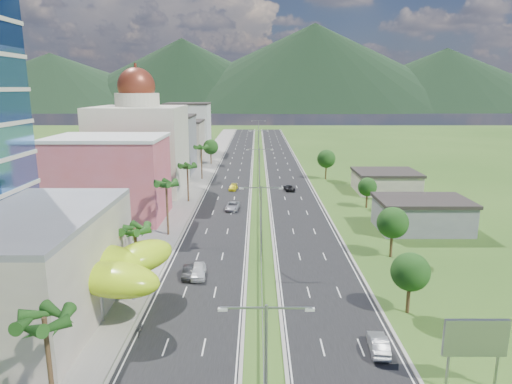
{
  "coord_description": "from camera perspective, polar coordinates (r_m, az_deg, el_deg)",
  "views": [
    {
      "loc": [
        -0.58,
        -51.07,
        24.2
      ],
      "look_at": [
        -0.76,
        23.94,
        7.0
      ],
      "focal_mm": 32.0,
      "sensor_mm": 36.0,
      "label": 1
    }
  ],
  "objects": [
    {
      "name": "road_left",
      "position": [
        143.3,
        -2.64,
        3.19
      ],
      "size": [
        11.0,
        260.0,
        0.04
      ],
      "primitive_type": "cube",
      "color": "black",
      "rests_on": "ground"
    },
    {
      "name": "palm_tree_c",
      "position": [
        76.22,
        -11.16,
        0.78
      ],
      "size": [
        3.6,
        3.6,
        9.6
      ],
      "color": "#47301C",
      "rests_on": "ground"
    },
    {
      "name": "palm_tree_b",
      "position": [
        57.73,
        -14.9,
        -4.81
      ],
      "size": [
        3.6,
        3.6,
        8.1
      ],
      "color": "#47301C",
      "rests_on": "ground"
    },
    {
      "name": "leafy_tree_ra",
      "position": [
        52.68,
        18.73,
        -9.45
      ],
      "size": [
        4.2,
        4.2,
        6.9
      ],
      "color": "#47301C",
      "rests_on": "ground"
    },
    {
      "name": "midrise_grey",
      "position": [
        134.69,
        -11.24,
        5.76
      ],
      "size": [
        16.0,
        15.0,
        16.0
      ],
      "primitive_type": "cube",
      "color": "slate",
      "rests_on": "ground"
    },
    {
      "name": "midrise_white",
      "position": [
        178.69,
        -8.45,
        7.9
      ],
      "size": [
        16.0,
        15.0,
        18.0
      ],
      "primitive_type": "cube",
      "color": "silver",
      "rests_on": "ground"
    },
    {
      "name": "palm_tree_a",
      "position": [
        36.47,
        -24.9,
        -14.72
      ],
      "size": [
        3.6,
        3.6,
        9.1
      ],
      "color": "#47301C",
      "rests_on": "ground"
    },
    {
      "name": "car_yellow_far_left",
      "position": [
        110.33,
        -2.87,
        0.59
      ],
      "size": [
        2.24,
        4.57,
        1.28
      ],
      "primitive_type": "imported",
      "rotation": [
        0.0,
        0.0,
        -0.1
      ],
      "color": "yellow",
      "rests_on": "road_left"
    },
    {
      "name": "car_silver_mid_left",
      "position": [
        92.4,
        -2.95,
        -1.77
      ],
      "size": [
        3.02,
        5.69,
        1.53
      ],
      "primitive_type": "imported",
      "rotation": [
        0.0,
        0.0,
        -0.09
      ],
      "color": "#AAABB2",
      "rests_on": "road_left"
    },
    {
      "name": "car_white_near_left",
      "position": [
        60.85,
        -7.21,
        -9.76
      ],
      "size": [
        2.2,
        4.86,
        1.62
      ],
      "primitive_type": "imported",
      "rotation": [
        0.0,
        0.0,
        0.06
      ],
      "color": "white",
      "rests_on": "road_left"
    },
    {
      "name": "streetlight_median_c",
      "position": [
        102.57,
        0.46,
        3.12
      ],
      "size": [
        6.04,
        0.25,
        11.0
      ],
      "color": "gray",
      "rests_on": "ground"
    },
    {
      "name": "leafy_tree_lfar",
      "position": [
        148.01,
        -5.68,
        5.63
      ],
      "size": [
        4.9,
        4.9,
        8.05
      ],
      "color": "#47301C",
      "rests_on": "ground"
    },
    {
      "name": "road_right",
      "position": [
        143.36,
        3.37,
        3.18
      ],
      "size": [
        11.0,
        260.0,
        0.04
      ],
      "primitive_type": "cube",
      "color": "black",
      "rests_on": "ground"
    },
    {
      "name": "streetlight_median_e",
      "position": [
        191.87,
        0.31,
        7.7
      ],
      "size": [
        6.04,
        0.25,
        11.0
      ],
      "color": "gray",
      "rests_on": "ground"
    },
    {
      "name": "car_silver_right",
      "position": [
        46.41,
        15.06,
        -17.86
      ],
      "size": [
        2.02,
        4.71,
        1.51
      ],
      "primitive_type": "imported",
      "rotation": [
        0.0,
        0.0,
        3.05
      ],
      "color": "#96989D",
      "rests_on": "road_right"
    },
    {
      "name": "car_dark_left",
      "position": [
        61.1,
        -8.42,
        -9.83
      ],
      "size": [
        1.57,
        4.18,
        1.36
      ],
      "primitive_type": "imported",
      "rotation": [
        0.0,
        0.0,
        0.03
      ],
      "color": "black",
      "rests_on": "road_left"
    },
    {
      "name": "leafy_tree_rb",
      "position": [
        68.73,
        16.72,
        -3.72
      ],
      "size": [
        4.55,
        4.55,
        7.47
      ],
      "color": "#47301C",
      "rests_on": "ground"
    },
    {
      "name": "palm_tree_d",
      "position": [
        98.64,
        -8.58,
        3.05
      ],
      "size": [
        3.6,
        3.6,
        8.6
      ],
      "color": "#47301C",
      "rests_on": "ground"
    },
    {
      "name": "sidewalk_left",
      "position": [
        144.06,
        -6.42,
        3.19
      ],
      "size": [
        7.0,
        260.0,
        0.12
      ],
      "primitive_type": "cube",
      "color": "gray",
      "rests_on": "ground"
    },
    {
      "name": "palm_tree_e",
      "position": [
        123.02,
        -6.86,
        5.4
      ],
      "size": [
        3.6,
        3.6,
        9.4
      ],
      "color": "#47301C",
      "rests_on": "ground"
    },
    {
      "name": "midrise_beige",
      "position": [
        156.34,
        -9.65,
        6.23
      ],
      "size": [
        16.0,
        15.0,
        13.0
      ],
      "primitive_type": "cube",
      "color": "#9E9282",
      "rests_on": "ground"
    },
    {
      "name": "leafy_tree_rc",
      "position": [
        95.9,
        13.75,
        0.61
      ],
      "size": [
        3.85,
        3.85,
        6.33
      ],
      "color": "#47301C",
      "rests_on": "ground"
    },
    {
      "name": "billboard",
      "position": [
        42.36,
        25.74,
        -16.31
      ],
      "size": [
        5.2,
        0.35,
        6.2
      ],
      "color": "gray",
      "rests_on": "ground"
    },
    {
      "name": "mountain_ridge",
      "position": [
        505.3,
        7.13,
        10.07
      ],
      "size": [
        860.0,
        140.0,
        90.0
      ],
      "primitive_type": null,
      "color": "black",
      "rests_on": "ground"
    },
    {
      "name": "shed_near",
      "position": [
        84.11,
        20.02,
        -2.84
      ],
      "size": [
        15.0,
        10.0,
        5.0
      ],
      "primitive_type": "cube",
      "color": "slate",
      "rests_on": "ground"
    },
    {
      "name": "streetlight_median_d",
      "position": [
        147.11,
        0.36,
        6.1
      ],
      "size": [
        6.04,
        0.25,
        11.0
      ],
      "color": "gray",
      "rests_on": "ground"
    },
    {
      "name": "streetlight_median_b",
      "position": [
        63.52,
        0.65,
        -3.03
      ],
      "size": [
        6.04,
        0.25,
        11.0
      ],
      "color": "gray",
      "rests_on": "ground"
    },
    {
      "name": "lime_canopy",
      "position": [
        54.42,
        -21.03,
        -8.66
      ],
      "size": [
        18.0,
        15.0,
        7.4
      ],
      "color": "#B8E916",
      "rests_on": "ground"
    },
    {
      "name": "ground",
      "position": [
        56.52,
        0.73,
        -12.44
      ],
      "size": [
        500.0,
        500.0,
        0.0
      ],
      "primitive_type": "plane",
      "color": "#2D5119",
      "rests_on": "ground"
    },
    {
      "name": "pink_shophouse",
      "position": [
        89.06,
        -17.8,
        1.48
      ],
      "size": [
        20.0,
        15.0,
        15.0
      ],
      "primitive_type": "cube",
      "color": "#C85258",
      "rests_on": "ground"
    },
    {
      "name": "median_guardrail",
      "position": [
        125.3,
        0.4,
        2.07
      ],
      "size": [
        0.1,
        216.06,
        0.76
      ],
      "color": "gray",
      "rests_on": "ground"
    },
    {
      "name": "domed_building",
      "position": [
        110.31,
        -14.33,
        5.83
      ],
      "size": [
        20.0,
        20.0,
        28.7
      ],
      "color": "beige",
      "rests_on": "ground"
    },
    {
      "name": "leafy_tree_rd",
      "position": [
        123.9,
        8.78,
        4.12
      ],
      "size": [
        4.9,
        4.9,
        8.05
      ],
      "color": "#47301C",
      "rests_on": "ground"
    },
    {
      "name": "car_dark_far_right",
      "position": [
        109.93,
        4.16,
        0.54
      ],
      "size": [
        2.86,
        5.05,
        1.33
      ],
      "primitive_type": "imported",
      "rotation": [
        0.0,
        0.0,
        3.28
      ],
      "color": "black",
      "rests_on": "road_right"
    },
    {
      "name": "streetlight_median_a",
      "position": [
        31.38,
        1.25,
        -20.88
      ],
      "size": [
        6.04,
        0.25,
        11.0
      ],
      "color": "gray",
      "rests_on": "ground"
    },
    {
      "name": "motorcycle",
      "position": [
        49.13,
        -14.26,
        -16.16
      ],
      "size": [
        0.65,
        1.94,
        1.23
      ],
      "primitive_type": "imported",
      "rotation": [
        0.0,
        0.0,
        0.04
      ],
      "color": "black",
      "rests_on": "road_left"
    },
    {
      "name": "shed_far",
      "position": [
        112.56,
        15.9,
        1.14
      ],
      "size": [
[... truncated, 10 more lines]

